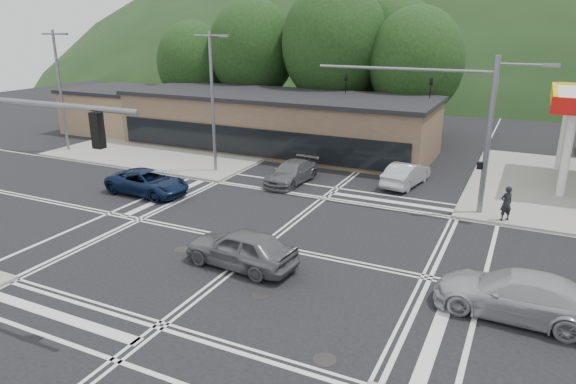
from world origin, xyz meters
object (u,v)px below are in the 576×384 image
at_px(car_blue_west, 148,182).
at_px(pedestrian, 506,203).
at_px(car_silver_east, 517,295).
at_px(car_queue_a, 406,174).
at_px(car_grey_center, 241,248).
at_px(car_queue_b, 417,145).
at_px(car_northbound, 291,173).

bearing_deg(car_blue_west, pedestrian, -75.25).
bearing_deg(car_silver_east, car_queue_a, -150.31).
height_order(car_blue_west, car_queue_a, car_queue_a).
distance_m(car_blue_west, car_grey_center, 11.22).
distance_m(car_blue_west, car_silver_east, 20.47).
bearing_deg(car_queue_b, car_grey_center, 79.04).
bearing_deg(car_silver_east, pedestrian, -171.89).
xyz_separation_m(car_silver_east, pedestrian, (-0.95, 8.95, 0.25)).
height_order(car_grey_center, pedestrian, pedestrian).
xyz_separation_m(car_grey_center, car_silver_east, (10.22, 0.81, -0.02)).
xyz_separation_m(car_blue_west, car_grey_center, (9.65, -5.73, 0.10)).
xyz_separation_m(car_silver_east, car_queue_b, (-7.93, 21.13, -0.06)).
height_order(car_blue_west, pedestrian, pedestrian).
relative_size(car_silver_east, car_northbound, 1.18).
xyz_separation_m(car_grey_center, pedestrian, (9.27, 9.76, 0.22)).
bearing_deg(car_queue_b, car_northbound, 58.23).
bearing_deg(car_queue_a, pedestrian, 154.82).
relative_size(car_grey_center, car_queue_b, 1.11).
height_order(car_silver_east, pedestrian, pedestrian).
bearing_deg(car_grey_center, car_queue_a, 170.85).
bearing_deg(car_grey_center, car_silver_east, 99.21).
xyz_separation_m(car_blue_west, pedestrian, (18.92, 4.03, 0.33)).
height_order(car_queue_b, pedestrian, pedestrian).
bearing_deg(car_grey_center, car_blue_west, -116.01).
bearing_deg(car_queue_b, pedestrian, 114.83).
height_order(car_grey_center, car_northbound, car_grey_center).
xyz_separation_m(car_grey_center, car_northbound, (-3.10, 11.26, -0.14)).
height_order(car_silver_east, car_northbound, car_silver_east).
distance_m(car_grey_center, car_queue_a, 14.24).
relative_size(car_queue_b, pedestrian, 2.41).
bearing_deg(car_grey_center, car_queue_b, 178.72).
relative_size(car_queue_b, car_northbound, 0.92).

